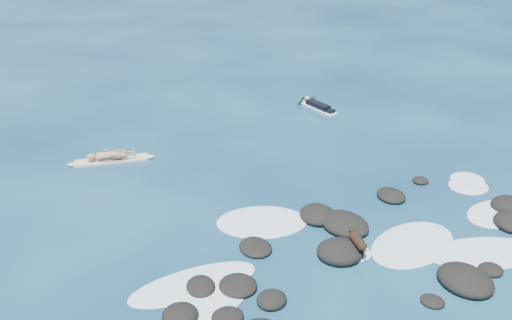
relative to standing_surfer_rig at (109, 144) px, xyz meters
name	(u,v)px	position (x,y,z in m)	size (l,w,h in m)	color
ground	(337,223)	(6.02, -8.10, -0.81)	(160.00, 160.00, 0.00)	#0A2642
reef_rocks	(372,249)	(6.10, -10.02, -0.69)	(13.91, 6.95, 0.64)	black
breaking_foam	(362,243)	(6.07, -9.50, -0.80)	(14.63, 7.55, 0.12)	white
standing_surfer_rig	(109,144)	(0.00, 0.00, 0.00)	(3.61, 1.19, 2.06)	beige
paddling_surfer_rig	(318,106)	(11.03, 1.84, -0.65)	(1.28, 2.68, 0.46)	white
dog	(357,241)	(5.56, -9.94, -0.28)	(0.45, 1.26, 0.80)	black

